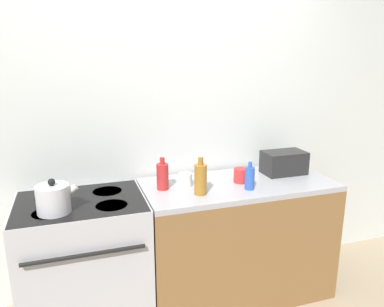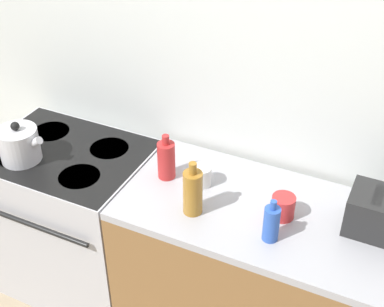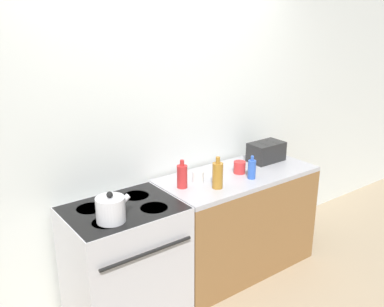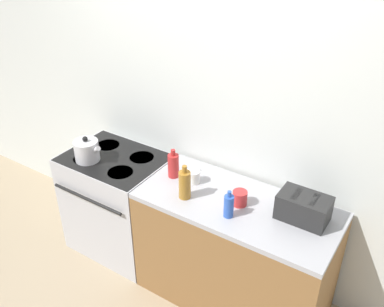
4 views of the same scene
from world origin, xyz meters
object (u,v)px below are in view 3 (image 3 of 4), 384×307
object	(u,v)px
cup_red	(240,167)
bottle_blue	(252,169)
kettle	(111,209)
cup_white	(198,176)
bottle_amber	(218,175)
stove	(125,262)
toaster	(266,152)
bottle_red	(182,176)

from	to	relation	value
cup_red	bottle_blue	bearing A→B (deg)	-91.38
kettle	cup_white	size ratio (longest dim) A/B	2.60
bottle_amber	cup_red	distance (m)	0.38
stove	cup_white	bearing A→B (deg)	5.15
toaster	cup_white	size ratio (longest dim) A/B	3.46
bottle_amber	cup_red	world-z (taller)	bottle_amber
toaster	bottle_blue	distance (m)	0.47
kettle	bottle_red	world-z (taller)	bottle_red
bottle_blue	bottle_red	size ratio (longest dim) A/B	0.87
bottle_blue	bottle_red	world-z (taller)	bottle_red
kettle	bottle_amber	bearing A→B (deg)	0.65
toaster	bottle_amber	bearing A→B (deg)	-163.93
bottle_blue	cup_red	world-z (taller)	bottle_blue
stove	kettle	world-z (taller)	kettle
bottle_blue	cup_white	world-z (taller)	bottle_blue
bottle_blue	cup_white	distance (m)	0.44
kettle	toaster	size ratio (longest dim) A/B	0.75
bottle_blue	kettle	bearing A→B (deg)	179.73
stove	toaster	world-z (taller)	toaster
cup_red	stove	bearing A→B (deg)	-179.45
toaster	bottle_blue	bearing A→B (deg)	-150.16
cup_red	cup_white	distance (m)	0.40
cup_white	cup_red	bearing A→B (deg)	-7.66
toaster	cup_white	world-z (taller)	toaster
stove	cup_red	bearing A→B (deg)	0.55
kettle	toaster	world-z (taller)	kettle
bottle_blue	bottle_amber	size ratio (longest dim) A/B	0.77
toaster	cup_red	xyz separation A→B (m)	(-0.40, -0.09, -0.04)
cup_red	cup_white	xyz separation A→B (m)	(-0.40, 0.05, -0.01)
toaster	stove	bearing A→B (deg)	-176.36
bottle_blue	bottle_red	distance (m)	0.59
stove	bottle_blue	bearing A→B (deg)	-7.08
stove	bottle_blue	size ratio (longest dim) A/B	4.63
kettle	bottle_blue	bearing A→B (deg)	-0.27
stove	bottle_red	world-z (taller)	bottle_red
bottle_amber	cup_red	size ratio (longest dim) A/B	2.45
toaster	bottle_red	xyz separation A→B (m)	(-0.96, -0.05, 0.01)
kettle	cup_white	xyz separation A→B (m)	(0.85, 0.19, -0.04)
stove	bottle_blue	distance (m)	1.22
bottle_blue	bottle_amber	bearing A→B (deg)	177.34
toaster	bottle_amber	distance (m)	0.78
bottle_red	cup_red	size ratio (longest dim) A/B	2.17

